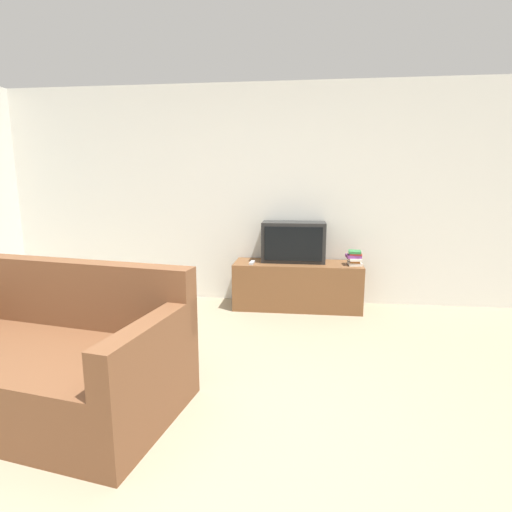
# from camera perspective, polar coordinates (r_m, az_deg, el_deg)

# --- Properties ---
(ground_plane) EXTENTS (14.00, 14.00, 0.00)m
(ground_plane) POSITION_cam_1_polar(r_m,az_deg,el_deg) (2.45, -12.22, -26.76)
(ground_plane) COLOR gray
(wall_back) EXTENTS (9.00, 0.06, 2.60)m
(wall_back) POSITION_cam_1_polar(r_m,az_deg,el_deg) (4.91, -1.26, 8.62)
(wall_back) COLOR silver
(wall_back) RESTS_ON ground_plane
(tv_stand) EXTENTS (1.47, 0.49, 0.54)m
(tv_stand) POSITION_cam_1_polar(r_m,az_deg,el_deg) (4.72, 5.90, -4.17)
(tv_stand) COLOR brown
(tv_stand) RESTS_ON ground_plane
(television) EXTENTS (0.73, 0.34, 0.47)m
(television) POSITION_cam_1_polar(r_m,az_deg,el_deg) (4.70, 5.39, 2.03)
(television) COLOR black
(television) RESTS_ON tv_stand
(couch) EXTENTS (2.08, 1.28, 0.91)m
(couch) POSITION_cam_1_polar(r_m,az_deg,el_deg) (3.13, -28.63, -12.98)
(couch) COLOR brown
(couch) RESTS_ON ground_plane
(book_stack) EXTENTS (0.18, 0.21, 0.16)m
(book_stack) POSITION_cam_1_polar(r_m,az_deg,el_deg) (4.63, 13.88, -0.29)
(book_stack) COLOR silver
(book_stack) RESTS_ON tv_stand
(remote_on_stand) EXTENTS (0.05, 0.16, 0.02)m
(remote_on_stand) POSITION_cam_1_polar(r_m,az_deg,el_deg) (4.58, -0.57, -0.95)
(remote_on_stand) COLOR #B7B7B7
(remote_on_stand) RESTS_ON tv_stand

